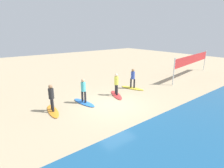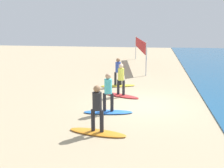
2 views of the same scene
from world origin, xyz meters
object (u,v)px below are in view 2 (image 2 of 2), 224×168
Objects in this scene: surfboard_orange at (97,132)px; surfer_red at (121,77)px; surfboard_red at (121,95)px; surfboard_blue at (108,112)px; surfer_yellow at (118,70)px; volleyball_net at (140,46)px; surfer_orange at (97,105)px; surfer_blue at (108,90)px; surfboard_yellow at (118,86)px.

surfer_red is at bearing 96.88° from surfboard_orange.
surfboard_red is 1.00× the size of surfboard_blue.
surfer_red is at bearing 11.86° from surfer_yellow.
surfboard_orange is at bearing -2.19° from volleyball_net.
surfer_yellow is 1.00× the size of surfer_orange.
surfboard_orange is at bearing -98.22° from surfboard_blue.
volleyball_net is at bearing 177.82° from surfer_red.
surfer_orange is (4.89, -0.19, 0.99)m from surfboard_red.
volleyball_net is (-12.92, 0.58, 0.75)m from surfer_blue.
volleyball_net is at bearing 79.10° from surfboard_blue.
volleyball_net is at bearing 177.42° from surfer_blue.
surfer_red reaches higher than surfboard_orange.
surfer_red is 2.72m from surfer_blue.
surfboard_red is 1.00× the size of surfboard_orange.
surfboard_yellow and surfboard_blue have the same top height.
surfboard_yellow is 4.90m from surfboard_blue.
surfboard_red and surfboard_orange have the same top height.
surfboard_orange is at bearing 2.17° from surfer_yellow.
surfboard_yellow is 7.14m from surfer_orange.
surfboard_red is 4.99m from surfer_orange.
surfer_yellow is 5.00m from surfboard_blue.
surfboard_blue is (4.89, 0.26, 0.00)m from surfboard_yellow.
volleyball_net is at bearing 177.81° from surfer_orange.
surfer_red is 0.78× the size of surfboard_orange.
surfboard_blue is (2.71, -0.19, 0.00)m from surfboard_red.
surfer_blue is 0.18× the size of volleyball_net.
surfer_red is 4.89m from surfer_orange.
surfer_orange reaches higher than surfboard_yellow.
volleyball_net is at bearing 110.51° from surfboard_red.
surfboard_yellow is at bearing -168.14° from surfer_red.
surfboard_red is (2.18, 0.46, -0.99)m from surfer_yellow.
surfer_yellow is at bearing -168.14° from surfer_red.
surfer_blue reaches higher than surfboard_red.
surfboard_orange is at bearing 0.10° from surfer_blue.
surfer_yellow is at bearing -81.02° from surfboard_yellow.
surfboard_red is 1.28× the size of surfer_orange.
surfboard_red is at bearing 77.60° from surfboard_blue.
surfer_blue is at bearing 99.20° from surfboard_orange.
surfboard_blue is (4.89, 0.26, -0.99)m from surfer_yellow.
surfer_yellow is at bearing 124.55° from surfboard_red.
surfer_orange is (4.89, -0.19, 0.00)m from surfer_red.
surfboard_blue is 1.00× the size of surfboard_orange.
surfer_orange is at bearing -105.42° from surfboard_yellow.
volleyball_net reaches higher than surfboard_orange.
surfboard_orange is 15.21m from volleyball_net.
surfer_yellow is 0.78× the size of surfboard_blue.
surfboard_red is 0.99m from surfer_red.
surfboard_yellow is 1.28× the size of surfer_yellow.
surfer_yellow is at bearing -6.01° from volleyball_net.
surfboard_blue is at bearing 0.00° from surfer_blue.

